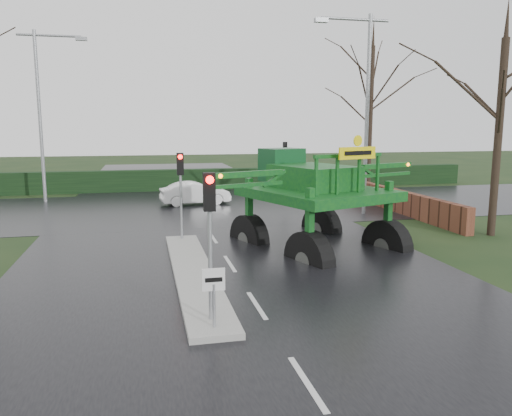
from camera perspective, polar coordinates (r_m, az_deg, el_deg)
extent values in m
plane|color=black|center=(12.95, 0.07, -11.14)|extent=(140.00, 140.00, 0.00)
cube|color=black|center=(22.45, -5.64, -2.35)|extent=(14.00, 80.00, 0.02)
cube|color=black|center=(28.32, -7.17, 0.05)|extent=(80.00, 12.00, 0.02)
cube|color=gray|center=(15.54, -7.14, -7.36)|extent=(1.20, 10.00, 0.16)
cube|color=black|center=(36.13, -8.47, 3.20)|extent=(44.00, 0.90, 1.50)
cube|color=#592D1E|center=(31.05, 12.47, 1.82)|extent=(0.40, 20.00, 1.20)
cylinder|color=gray|center=(11.12, -4.83, -11.11)|extent=(0.07, 0.07, 1.00)
cube|color=silver|center=(10.93, -4.87, -8.16)|extent=(0.50, 0.04, 0.50)
cube|color=black|center=(10.91, -4.85, -8.19)|extent=(0.38, 0.01, 0.10)
cylinder|color=gray|center=(11.27, -5.26, -4.98)|extent=(0.10, 0.10, 3.50)
cube|color=black|center=(11.01, -5.36, 1.84)|extent=(0.26, 0.22, 0.85)
sphere|color=#FF0C07|center=(10.85, -5.30, 3.22)|extent=(0.18, 0.18, 0.18)
cylinder|color=gray|center=(19.58, -8.57, 1.05)|extent=(0.10, 0.10, 3.50)
cube|color=black|center=(19.43, -8.66, 5.00)|extent=(0.26, 0.22, 0.85)
sphere|color=#FF0C07|center=(19.28, -8.66, 5.80)|extent=(0.18, 0.18, 0.18)
cylinder|color=gray|center=(33.25, 3.31, 4.50)|extent=(0.10, 0.10, 3.50)
cube|color=black|center=(33.16, 3.33, 6.82)|extent=(0.26, 0.22, 0.85)
sphere|color=#FF0C07|center=(33.28, 3.27, 7.32)|extent=(0.18, 0.18, 0.18)
cylinder|color=gray|center=(26.34, 12.56, 10.12)|extent=(0.20, 0.20, 10.00)
cylinder|color=gray|center=(26.51, 11.28, 20.39)|extent=(3.52, 0.14, 0.14)
cube|color=gray|center=(25.85, 7.46, 20.51)|extent=(0.65, 0.30, 0.20)
cylinder|color=gray|center=(32.35, -23.47, 9.39)|extent=(0.20, 0.20, 10.00)
cylinder|color=gray|center=(32.63, -22.58, 17.74)|extent=(3.52, 0.14, 0.14)
cube|color=gray|center=(32.39, -19.34, 17.78)|extent=(0.65, 0.30, 0.20)
cylinder|color=black|center=(22.81, 25.93, 7.06)|extent=(0.32, 0.32, 8.00)
cone|color=black|center=(23.17, 26.79, 18.58)|extent=(0.24, 0.24, 2.00)
cylinder|color=black|center=(36.40, 12.94, 9.82)|extent=(0.32, 0.32, 10.00)
cone|color=black|center=(36.93, 13.28, 18.85)|extent=(0.24, 0.24, 2.50)
cylinder|color=black|center=(17.27, -2.73, -2.31)|extent=(1.27, 2.17, 2.10)
cylinder|color=#595B56|center=(17.27, -2.73, -2.31)|extent=(0.84, 0.90, 0.73)
cube|color=#0B3D1B|center=(17.05, -2.77, 2.01)|extent=(0.30, 0.30, 2.41)
cylinder|color=black|center=(19.42, 6.92, -1.07)|extent=(1.27, 2.17, 2.10)
cylinder|color=#595B56|center=(19.42, 6.92, -1.07)|extent=(0.84, 0.90, 0.73)
cube|color=#0B3D1B|center=(19.23, 7.00, 2.78)|extent=(0.30, 0.30, 2.41)
cylinder|color=black|center=(14.22, 5.05, -4.87)|extent=(1.27, 2.17, 2.10)
cylinder|color=#595B56|center=(14.22, 5.05, -4.87)|extent=(0.84, 0.90, 0.73)
cube|color=#0B3D1B|center=(13.96, 5.13, 0.36)|extent=(0.30, 0.30, 2.41)
cylinder|color=black|center=(16.77, 15.27, -2.98)|extent=(1.27, 2.17, 2.10)
cylinder|color=#595B56|center=(16.77, 15.27, -2.98)|extent=(0.84, 0.90, 0.73)
cube|color=#0B3D1B|center=(16.55, 15.46, 1.46)|extent=(0.30, 0.30, 2.41)
cube|color=#0B3D1B|center=(16.51, 6.25, 4.11)|extent=(5.89, 6.26, 0.37)
cube|color=#0B3D1B|center=(16.63, 5.83, 6.15)|extent=(3.26, 3.76, 0.94)
cube|color=#0F421F|center=(18.30, 1.67, 7.63)|extent=(1.91, 1.73, 1.36)
cube|color=#0B3D1B|center=(15.19, 10.43, 9.32)|extent=(3.00, 1.21, 0.13)
cube|color=#0B3D1B|center=(14.19, -3.21, 7.13)|extent=(2.62, 1.13, 0.19)
sphere|color=orange|center=(13.55, -7.24, 6.98)|extent=(0.15, 0.15, 0.15)
cube|color=#0B3D1B|center=(18.49, 15.29, 7.32)|extent=(2.62, 1.13, 0.19)
sphere|color=orange|center=(19.30, 17.82, 7.28)|extent=(0.15, 0.15, 0.15)
cube|color=yellow|center=(14.88, 11.57, 9.69)|extent=(1.60, 0.64, 0.42)
cube|color=black|center=(14.88, 11.57, 9.69)|extent=(1.18, 0.45, 0.15)
cylinder|color=yellow|center=(14.90, 11.63, 11.31)|extent=(0.37, 0.17, 0.38)
imported|color=white|center=(29.42, -6.95, 0.39)|extent=(4.16, 1.85, 1.33)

